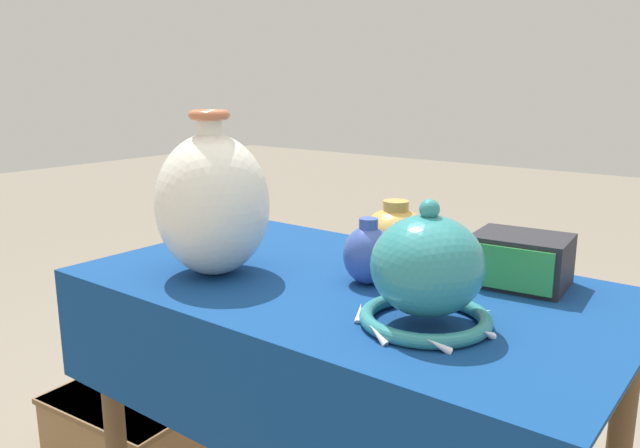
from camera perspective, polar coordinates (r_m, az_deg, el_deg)
name	(u,v)px	position (r m, az deg, el deg)	size (l,w,h in m)	color
display_table	(345,333)	(1.17, 2.29, -9.88)	(0.99, 0.59, 0.73)	brown
vase_tall_bulbous	(213,203)	(1.18, -9.79, 1.86)	(0.21, 0.21, 0.31)	white
vase_dome_bell	(427,274)	(0.94, 9.74, -4.57)	(0.21, 0.22, 0.20)	teal
mosaic_tile_box	(521,260)	(1.17, 17.87, -3.16)	(0.17, 0.15, 0.09)	#232328
jar_round_ochre	(397,235)	(1.26, 7.04, -1.00)	(0.14, 0.14, 0.13)	gold
jar_round_cobalt	(368,254)	(1.13, 4.41, -2.77)	(0.09, 0.09, 0.12)	#3851A8
wooden_crate	(131,425)	(2.00, -16.86, -17.16)	(0.47, 0.36, 0.20)	olive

